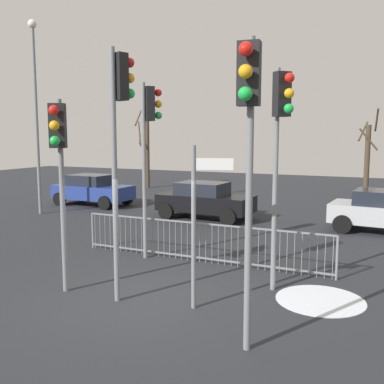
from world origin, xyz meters
TOP-DOWN VIEW (x-y plane):
  - ground_plane at (0.00, 0.00)m, footprint 60.00×60.00m
  - traffic_light_rear_left at (2.63, -1.34)m, footprint 0.34×0.57m
  - traffic_light_rear_right at (-0.37, -0.19)m, footprint 0.38×0.55m
  - traffic_light_mid_right at (-1.43, 2.77)m, footprint 0.46×0.47m
  - traffic_light_mid_left at (-1.69, -0.45)m, footprint 0.41×0.52m
  - traffic_light_foreground_left at (2.41, 1.55)m, footprint 0.47×0.46m
  - direction_sign_post at (1.22, -0.00)m, footprint 0.76×0.29m
  - pedestrian_guard_railing at (-0.00, 2.91)m, footprint 7.06×0.12m
  - car_black_far at (-2.30, 8.69)m, footprint 3.88×2.08m
  - car_blue_near at (-8.58, 9.61)m, footprint 3.85×2.02m
  - street_lamp at (-9.17, 6.75)m, footprint 0.36×0.36m
  - bare_tree_left at (-9.81, 16.86)m, footprint 1.13×1.24m
  - bare_tree_right at (3.13, 20.33)m, footprint 1.18×1.19m
  - snow_patch_kerb at (3.36, 1.42)m, footprint 1.80×1.80m

SIDE VIEW (x-z plane):
  - ground_plane at x=0.00m, z-range 0.00..0.00m
  - snow_patch_kerb at x=3.36m, z-range 0.00..0.01m
  - pedestrian_guard_railing at x=0.00m, z-range 0.02..1.09m
  - car_black_far at x=-2.30m, z-range 0.03..1.50m
  - car_blue_near at x=-8.58m, z-range 0.03..1.50m
  - direction_sign_post at x=1.22m, z-range 0.19..3.36m
  - bare_tree_right at x=3.13m, z-range -0.27..4.63m
  - bare_tree_left at x=-9.81m, z-range -0.09..5.06m
  - traffic_light_mid_left at x=-1.69m, z-range 0.96..5.05m
  - traffic_light_mid_right at x=-1.43m, z-range 1.10..5.83m
  - traffic_light_foreground_left at x=2.41m, z-range 1.10..5.83m
  - traffic_light_rear_left at x=2.63m, z-range 1.11..5.88m
  - traffic_light_rear_right at x=-0.37m, z-range 1.16..6.19m
  - street_lamp at x=-9.17m, z-range 0.79..8.84m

